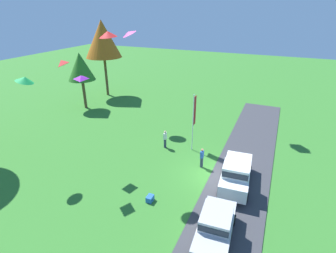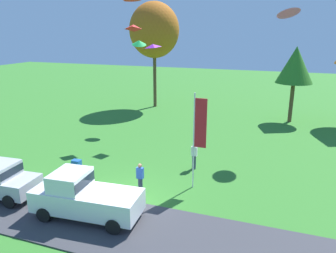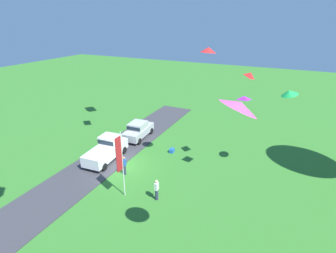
% 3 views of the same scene
% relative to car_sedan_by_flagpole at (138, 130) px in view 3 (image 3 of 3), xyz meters
% --- Properties ---
extents(ground_plane, '(120.00, 120.00, 0.00)m').
position_rel_car_sedan_by_flagpole_xyz_m(ground_plane, '(6.29, 1.92, -1.04)').
color(ground_plane, '#337528').
extents(pavement_strip, '(36.00, 4.40, 0.06)m').
position_rel_car_sedan_by_flagpole_xyz_m(pavement_strip, '(6.29, -0.35, -1.01)').
color(pavement_strip, '#38383D').
rests_on(pavement_strip, ground).
extents(car_sedan_by_flagpole, '(4.51, 2.19, 1.84)m').
position_rel_car_sedan_by_flagpole_xyz_m(car_sedan_by_flagpole, '(0.00, 0.00, 0.00)').
color(car_sedan_by_flagpole, '#B7B7BC').
rests_on(car_sedan_by_flagpole, ground).
extents(car_pickup_mid_row, '(5.12, 2.33, 2.14)m').
position_rel_car_sedan_by_flagpole_xyz_m(car_pickup_mid_row, '(5.35, -0.14, 0.07)').
color(car_pickup_mid_row, white).
rests_on(car_pickup_mid_row, ground).
extents(person_watching_sky, '(0.36, 0.24, 1.71)m').
position_rel_car_sedan_by_flagpole_xyz_m(person_watching_sky, '(8.66, 6.94, -0.16)').
color(person_watching_sky, '#2D334C').
rests_on(person_watching_sky, ground).
extents(person_beside_suv, '(0.36, 0.24, 1.71)m').
position_rel_car_sedan_by_flagpole_xyz_m(person_beside_suv, '(6.85, 2.85, -0.16)').
color(person_beside_suv, '#2D334C').
rests_on(person_beside_suv, ground).
extents(flag_banner, '(0.71, 0.08, 5.31)m').
position_rel_car_sedan_by_flagpole_xyz_m(flag_banner, '(9.50, 4.51, 2.32)').
color(flag_banner, silver).
rests_on(flag_banner, ground).
extents(cooler_box, '(0.56, 0.40, 0.40)m').
position_rel_car_sedan_by_flagpole_xyz_m(cooler_box, '(1.44, 4.82, -0.84)').
color(cooler_box, blue).
rests_on(cooler_box, ground).
extents(kite_diamond_high_right, '(1.28, 1.25, 0.35)m').
position_rel_car_sedan_by_flagpole_xyz_m(kite_diamond_high_right, '(4.02, 11.66, 6.22)').
color(kite_diamond_high_right, purple).
extents(kite_delta_low_drifter, '(1.69, 1.71, 0.70)m').
position_rel_car_sedan_by_flagpole_xyz_m(kite_delta_low_drifter, '(1.58, 14.55, 6.34)').
color(kite_delta_low_drifter, green).
extents(kite_diamond_over_trees, '(1.13, 1.01, 0.60)m').
position_rel_car_sedan_by_flagpole_xyz_m(kite_diamond_over_trees, '(2.44, 11.74, 7.57)').
color(kite_diamond_over_trees, red).
extents(kite_delta_near_flag, '(1.64, 1.63, 0.49)m').
position_rel_car_sedan_by_flagpole_xyz_m(kite_delta_near_flag, '(3.84, 8.78, 9.38)').
color(kite_delta_near_flag, red).
extents(kite_delta_topmost, '(2.15, 2.15, 0.91)m').
position_rel_car_sedan_by_flagpole_xyz_m(kite_delta_topmost, '(13.29, 13.02, 8.55)').
color(kite_delta_topmost, '#EA4C9E').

